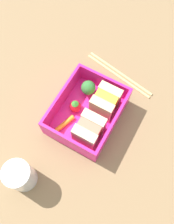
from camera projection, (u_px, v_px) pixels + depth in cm
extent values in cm
cube|color=olive|center=(87.00, 118.00, 57.38)|extent=(120.00, 120.00, 2.00)
cube|color=#EA1F88|center=(87.00, 116.00, 55.91)|extent=(16.33, 13.16, 1.20)
cube|color=#EA1F88|center=(113.00, 124.00, 51.95)|extent=(16.33, 0.60, 4.82)
cube|color=#EA1F88|center=(62.00, 97.00, 54.31)|extent=(16.33, 0.60, 4.82)
cube|color=#EA1F88|center=(104.00, 82.00, 55.76)|extent=(0.60, 11.96, 4.82)
cube|color=#EA1F88|center=(68.00, 141.00, 50.49)|extent=(0.60, 11.96, 4.82)
cube|color=#DBBA8A|center=(110.00, 95.00, 54.22)|extent=(1.93, 5.11, 5.46)
cube|color=yellow|center=(106.00, 102.00, 53.57)|extent=(1.93, 4.70, 5.02)
cube|color=#DBBA8A|center=(101.00, 109.00, 52.92)|extent=(1.93, 5.11, 5.46)
cube|color=beige|center=(94.00, 122.00, 51.78)|extent=(1.93, 5.11, 5.46)
cube|color=#D87259|center=(89.00, 130.00, 51.14)|extent=(1.93, 4.70, 5.02)
cube|color=beige|center=(85.00, 137.00, 50.49)|extent=(1.93, 5.11, 5.46)
cylinder|color=#7FD25F|center=(88.00, 91.00, 56.83)|extent=(1.26, 1.26, 1.33)
sphere|color=#316E33|center=(88.00, 88.00, 55.17)|extent=(3.22, 3.22, 3.22)
sphere|color=red|center=(75.00, 107.00, 54.61)|extent=(2.59, 2.59, 2.59)
cone|color=#33822C|center=(74.00, 104.00, 53.14)|extent=(1.55, 1.55, 0.60)
cylinder|color=orange|center=(64.00, 124.00, 53.94)|extent=(5.32, 2.68, 1.03)
cylinder|color=tan|center=(120.00, 73.00, 60.49)|extent=(4.03, 18.23, 0.70)
cylinder|color=tan|center=(118.00, 75.00, 60.21)|extent=(4.03, 18.23, 0.70)
cylinder|color=white|center=(20.00, 176.00, 47.75)|extent=(5.34, 5.34, 7.47)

